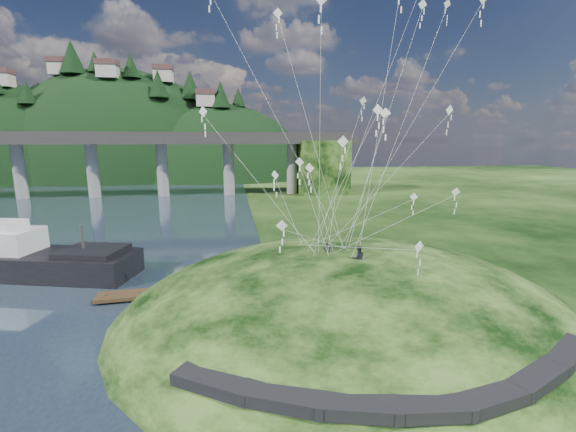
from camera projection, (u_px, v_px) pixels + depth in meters
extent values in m
plane|color=black|center=(243.00, 334.00, 26.35)|extent=(320.00, 320.00, 0.00)
ellipsoid|color=black|center=(347.00, 332.00, 29.73)|extent=(36.00, 32.00, 13.00)
cube|color=black|center=(216.00, 381.00, 17.98)|extent=(4.32, 3.62, 0.71)
cube|color=black|center=(284.00, 396.00, 16.79)|extent=(4.10, 2.97, 0.61)
cube|color=black|center=(357.00, 405.00, 16.26)|extent=(3.85, 2.37, 0.62)
cube|color=black|center=(429.00, 406.00, 16.26)|extent=(3.62, 1.83, 0.66)
cube|color=black|center=(491.00, 396.00, 16.89)|extent=(3.82, 2.27, 0.68)
cube|color=black|center=(535.00, 375.00, 18.22)|extent=(4.11, 2.97, 0.71)
cube|color=black|center=(564.00, 352.00, 20.15)|extent=(4.26, 3.43, 0.66)
cube|color=#2D2B2B|center=(3.00, 141.00, 84.57)|extent=(160.00, 9.00, 1.60)
cube|color=#2D2B2B|center=(2.00, 134.00, 84.30)|extent=(160.00, 0.40, 1.20)
cube|color=#2D2B2B|center=(13.00, 134.00, 88.47)|extent=(160.00, 0.40, 1.20)
cylinder|color=gray|center=(19.00, 170.00, 86.18)|extent=(2.60, 2.60, 13.00)
cylinder|color=gray|center=(93.00, 169.00, 88.42)|extent=(2.60, 2.60, 13.00)
cylinder|color=gray|center=(162.00, 169.00, 90.65)|extent=(2.60, 2.60, 13.00)
cylinder|color=gray|center=(229.00, 168.00, 92.88)|extent=(2.60, 2.60, 13.00)
cylinder|color=gray|center=(292.00, 167.00, 95.11)|extent=(2.60, 2.60, 13.00)
cube|color=black|center=(322.00, 167.00, 96.19)|extent=(12.00, 11.00, 13.00)
ellipsoid|color=black|center=(6.00, 202.00, 133.12)|extent=(84.00, 60.00, 80.00)
ellipsoid|color=black|center=(125.00, 192.00, 144.03)|extent=(96.00, 68.00, 88.00)
ellipsoid|color=black|center=(220.00, 204.00, 142.08)|extent=(76.00, 56.00, 72.00)
cone|color=black|center=(26.00, 92.00, 115.37)|extent=(5.29, 5.29, 6.96)
cone|color=black|center=(72.00, 57.00, 122.82)|extent=(8.01, 8.01, 10.54)
cone|color=black|center=(95.00, 62.00, 123.54)|extent=(4.97, 4.97, 6.54)
cone|color=black|center=(131.00, 65.00, 123.46)|extent=(5.83, 5.83, 7.67)
cone|color=black|center=(158.00, 84.00, 121.12)|extent=(6.47, 6.47, 8.51)
cone|color=black|center=(190.00, 85.00, 129.02)|extent=(7.13, 7.13, 9.38)
cone|color=black|center=(221.00, 94.00, 126.32)|extent=(6.56, 6.56, 8.63)
cone|color=black|center=(238.00, 97.00, 132.63)|extent=(4.88, 4.88, 6.42)
cube|color=beige|center=(1.00, 80.00, 118.91)|extent=(6.00, 5.00, 4.00)
cube|color=brown|center=(0.00, 71.00, 118.38)|extent=(6.40, 5.40, 1.60)
cube|color=beige|center=(60.00, 69.00, 125.98)|extent=(6.00, 5.00, 4.00)
cube|color=brown|center=(59.00, 60.00, 125.46)|extent=(6.40, 5.40, 1.60)
cube|color=beige|center=(108.00, 72.00, 121.00)|extent=(6.00, 5.00, 4.00)
cube|color=brown|center=(107.00, 63.00, 120.47)|extent=(6.40, 5.40, 1.60)
cube|color=beige|center=(164.00, 76.00, 129.14)|extent=(6.00, 5.00, 4.00)
cube|color=brown|center=(163.00, 68.00, 128.62)|extent=(6.40, 5.40, 1.60)
cube|color=beige|center=(206.00, 101.00, 126.94)|extent=(6.00, 5.00, 4.00)
cube|color=brown|center=(206.00, 92.00, 126.42)|extent=(6.40, 5.40, 1.60)
cube|color=black|center=(33.00, 264.00, 37.68)|extent=(20.96, 10.47, 2.39)
cube|color=silver|center=(4.00, 242.00, 37.57)|extent=(7.25, 5.54, 2.57)
cube|color=silver|center=(1.00, 226.00, 37.27)|extent=(4.26, 3.60, 1.10)
cube|color=black|center=(93.00, 251.00, 36.71)|extent=(6.50, 5.84, 0.55)
cylinder|color=#2D2B2B|center=(82.00, 239.00, 36.58)|extent=(0.22, 0.22, 2.76)
cube|color=#342315|center=(173.00, 291.00, 32.85)|extent=(12.35, 2.92, 0.31)
cylinder|color=#342315|center=(107.00, 299.00, 31.72)|extent=(0.26, 0.26, 0.87)
cylinder|color=#342315|center=(140.00, 297.00, 32.31)|extent=(0.26, 0.26, 0.87)
cylinder|color=#342315|center=(173.00, 294.00, 32.89)|extent=(0.26, 0.26, 0.87)
cylinder|color=#342315|center=(204.00, 291.00, 33.48)|extent=(0.26, 0.26, 0.87)
cylinder|color=#342315|center=(234.00, 288.00, 34.06)|extent=(0.26, 0.26, 0.87)
imported|color=#23242E|center=(327.00, 242.00, 28.29)|extent=(0.58, 0.40, 1.51)
imported|color=#23242E|center=(359.00, 246.00, 26.69)|extent=(0.95, 0.78, 1.82)
cube|color=white|center=(282.00, 226.00, 27.40)|extent=(0.83, 0.20, 0.82)
cube|color=white|center=(282.00, 233.00, 27.51)|extent=(0.11, 0.04, 0.48)
cube|color=white|center=(282.00, 241.00, 27.63)|extent=(0.11, 0.04, 0.48)
cube|color=white|center=(282.00, 249.00, 27.74)|extent=(0.11, 0.04, 0.48)
cube|color=white|center=(385.00, 113.00, 27.70)|extent=(0.70, 0.46, 0.79)
cube|color=white|center=(385.00, 121.00, 27.80)|extent=(0.10, 0.06, 0.46)
cube|color=white|center=(385.00, 129.00, 27.91)|extent=(0.10, 0.06, 0.46)
cube|color=white|center=(384.00, 137.00, 28.02)|extent=(0.10, 0.06, 0.46)
cube|color=white|center=(275.00, 175.00, 33.30)|extent=(0.55, 0.66, 0.80)
cube|color=white|center=(275.00, 182.00, 33.41)|extent=(0.10, 0.08, 0.48)
cube|color=white|center=(275.00, 188.00, 33.52)|extent=(0.10, 0.08, 0.48)
cube|color=white|center=(275.00, 195.00, 33.63)|extent=(0.10, 0.08, 0.48)
cube|color=white|center=(456.00, 192.00, 28.10)|extent=(0.68, 0.25, 0.66)
cube|color=white|center=(455.00, 198.00, 28.20)|extent=(0.09, 0.04, 0.39)
cube|color=white|center=(455.00, 205.00, 28.29)|extent=(0.09, 0.04, 0.39)
cube|color=white|center=(454.00, 211.00, 28.38)|extent=(0.09, 0.04, 0.39)
cube|color=white|center=(209.00, 1.00, 31.84)|extent=(0.11, 0.06, 0.51)
cube|color=white|center=(209.00, 9.00, 31.96)|extent=(0.11, 0.06, 0.51)
cube|color=white|center=(310.00, 168.00, 30.58)|extent=(0.62, 0.61, 0.80)
cube|color=white|center=(309.00, 175.00, 30.70)|extent=(0.11, 0.07, 0.48)
cube|color=white|center=(309.00, 183.00, 30.81)|extent=(0.11, 0.07, 0.48)
cube|color=white|center=(309.00, 190.00, 30.93)|extent=(0.11, 0.07, 0.48)
cube|color=white|center=(400.00, 1.00, 23.39)|extent=(0.09, 0.02, 0.39)
cube|color=white|center=(400.00, 9.00, 23.48)|extent=(0.09, 0.02, 0.39)
cube|color=white|center=(447.00, 4.00, 29.98)|extent=(0.65, 0.24, 0.65)
cube|color=white|center=(447.00, 11.00, 30.07)|extent=(0.08, 0.07, 0.39)
cube|color=white|center=(446.00, 17.00, 30.16)|extent=(0.08, 0.07, 0.39)
cube|color=white|center=(446.00, 24.00, 30.25)|extent=(0.08, 0.07, 0.39)
cube|color=white|center=(483.00, 6.00, 24.90)|extent=(0.09, 0.03, 0.41)
cube|color=white|center=(482.00, 14.00, 25.00)|extent=(0.09, 0.03, 0.41)
cube|color=white|center=(481.00, 23.00, 25.09)|extent=(0.09, 0.03, 0.41)
cube|color=white|center=(414.00, 197.00, 36.42)|extent=(0.66, 0.42, 0.74)
cube|color=white|center=(413.00, 202.00, 36.52)|extent=(0.10, 0.05, 0.43)
cube|color=white|center=(413.00, 208.00, 36.62)|extent=(0.10, 0.05, 0.43)
cube|color=white|center=(413.00, 213.00, 36.73)|extent=(0.10, 0.05, 0.43)
cube|color=white|center=(321.00, 9.00, 23.71)|extent=(0.11, 0.04, 0.49)
cube|color=white|center=(321.00, 19.00, 23.82)|extent=(0.11, 0.04, 0.49)
cube|color=white|center=(321.00, 30.00, 23.94)|extent=(0.11, 0.04, 0.49)
cube|color=white|center=(423.00, 4.00, 32.35)|extent=(0.79, 0.26, 0.77)
cube|color=white|center=(422.00, 12.00, 32.45)|extent=(0.10, 0.04, 0.45)
cube|color=white|center=(422.00, 19.00, 32.56)|extent=(0.10, 0.04, 0.45)
cube|color=white|center=(421.00, 26.00, 32.67)|extent=(0.10, 0.04, 0.45)
cube|color=white|center=(343.00, 142.00, 24.52)|extent=(0.75, 0.17, 0.74)
cube|color=white|center=(343.00, 150.00, 24.63)|extent=(0.10, 0.04, 0.43)
cube|color=white|center=(342.00, 158.00, 24.73)|extent=(0.10, 0.04, 0.43)
cube|color=white|center=(342.00, 167.00, 24.83)|extent=(0.10, 0.04, 0.43)
cube|color=white|center=(278.00, 13.00, 30.00)|extent=(0.75, 0.17, 0.75)
cube|color=white|center=(278.00, 20.00, 30.10)|extent=(0.10, 0.02, 0.44)
cube|color=white|center=(278.00, 28.00, 30.21)|extent=(0.10, 0.02, 0.44)
cube|color=white|center=(278.00, 35.00, 30.31)|extent=(0.10, 0.02, 0.44)
cube|color=white|center=(419.00, 246.00, 21.40)|extent=(0.64, 0.29, 0.68)
cube|color=white|center=(419.00, 255.00, 21.49)|extent=(0.08, 0.06, 0.39)
cube|color=white|center=(418.00, 263.00, 21.59)|extent=(0.08, 0.06, 0.39)
cube|color=white|center=(417.00, 271.00, 21.68)|extent=(0.08, 0.06, 0.39)
cube|color=white|center=(378.00, 110.00, 27.01)|extent=(0.53, 0.60, 0.76)
cube|color=white|center=(377.00, 118.00, 27.12)|extent=(0.09, 0.08, 0.44)
cube|color=white|center=(377.00, 126.00, 27.22)|extent=(0.09, 0.08, 0.44)
cube|color=white|center=(377.00, 133.00, 27.33)|extent=(0.09, 0.08, 0.44)
cube|color=white|center=(363.00, 101.00, 35.35)|extent=(0.74, 0.25, 0.74)
cube|color=white|center=(363.00, 107.00, 35.46)|extent=(0.09, 0.07, 0.44)
cube|color=white|center=(363.00, 113.00, 35.56)|extent=(0.09, 0.07, 0.44)
cube|color=white|center=(363.00, 119.00, 35.66)|extent=(0.09, 0.07, 0.44)
cube|color=white|center=(203.00, 112.00, 30.67)|extent=(0.70, 0.50, 0.82)
cube|color=white|center=(203.00, 119.00, 30.78)|extent=(0.10, 0.07, 0.48)
cube|color=white|center=(204.00, 127.00, 30.89)|extent=(0.10, 0.07, 0.48)
cube|color=white|center=(204.00, 134.00, 31.00)|extent=(0.10, 0.07, 0.48)
cube|color=white|center=(450.00, 110.00, 28.11)|extent=(0.70, 0.33, 0.74)
cube|color=white|center=(449.00, 118.00, 28.21)|extent=(0.09, 0.07, 0.43)
cube|color=white|center=(448.00, 125.00, 28.31)|extent=(0.09, 0.07, 0.43)
cube|color=white|center=(448.00, 132.00, 28.41)|extent=(0.09, 0.07, 0.43)
cube|color=white|center=(300.00, 162.00, 32.75)|extent=(0.69, 0.49, 0.78)
cube|color=white|center=(299.00, 169.00, 32.86)|extent=(0.11, 0.05, 0.47)
cube|color=white|center=(299.00, 176.00, 32.98)|extent=(0.11, 0.05, 0.47)
cube|color=white|center=(299.00, 182.00, 33.09)|extent=(0.11, 0.05, 0.47)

